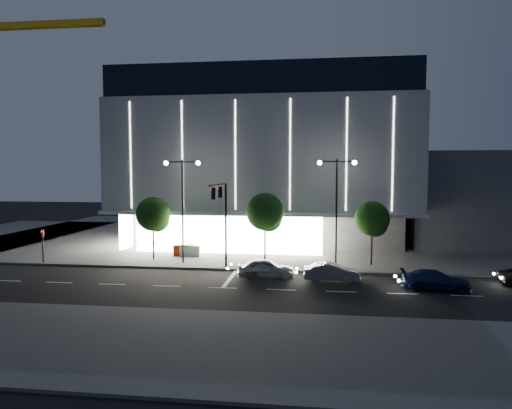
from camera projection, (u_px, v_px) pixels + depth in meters
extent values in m
plane|color=black|center=(200.00, 282.00, 33.05)|extent=(160.00, 160.00, 0.00)
cube|color=#474747|center=(288.00, 236.00, 56.16)|extent=(70.00, 40.00, 0.15)
cube|color=#474747|center=(242.00, 347.00, 20.54)|extent=(70.00, 10.00, 0.15)
cube|color=#4C4C51|center=(271.00, 220.00, 56.27)|extent=(28.00, 21.00, 4.00)
cube|color=#9C9BA0|center=(270.00, 159.00, 53.75)|extent=(30.00, 25.00, 11.00)
cube|color=black|center=(270.00, 98.00, 53.24)|extent=(29.40, 24.50, 3.00)
cube|color=white|center=(227.00, 234.00, 43.49)|extent=(18.00, 0.40, 3.60)
cube|color=white|center=(140.00, 226.00, 50.08)|extent=(0.40, 10.00, 3.60)
cube|color=#9C9BA0|center=(257.00, 214.00, 41.97)|extent=(30.00, 2.00, 0.30)
cube|color=white|center=(257.00, 155.00, 41.36)|extent=(24.00, 0.06, 10.00)
cube|color=#4C4C51|center=(468.00, 197.00, 53.18)|extent=(16.00, 20.00, 10.00)
cylinder|color=black|center=(226.00, 226.00, 37.42)|extent=(0.18, 0.18, 7.00)
cylinder|color=black|center=(218.00, 185.00, 34.29)|extent=(0.14, 5.80, 0.14)
cube|color=black|center=(220.00, 192.00, 35.03)|extent=(0.28, 0.18, 0.85)
cube|color=black|center=(213.00, 194.00, 32.65)|extent=(0.28, 0.18, 0.85)
sphere|color=#FF0C0C|center=(219.00, 188.00, 35.02)|extent=(0.14, 0.14, 0.14)
cylinder|color=black|center=(183.00, 212.00, 39.03)|extent=(0.16, 0.16, 9.00)
cylinder|color=black|center=(174.00, 162.00, 38.81)|extent=(1.40, 0.10, 0.10)
cylinder|color=black|center=(190.00, 162.00, 38.63)|extent=(1.40, 0.10, 0.10)
sphere|color=white|center=(166.00, 163.00, 38.90)|extent=(0.36, 0.36, 0.36)
sphere|color=white|center=(198.00, 163.00, 38.55)|extent=(0.36, 0.36, 0.36)
cylinder|color=black|center=(336.00, 214.00, 37.41)|extent=(0.16, 0.16, 9.00)
cylinder|color=black|center=(328.00, 161.00, 37.18)|extent=(1.40, 0.10, 0.10)
cylinder|color=black|center=(346.00, 161.00, 37.00)|extent=(1.40, 0.10, 0.10)
sphere|color=white|center=(320.00, 163.00, 37.27)|extent=(0.36, 0.36, 0.36)
sphere|color=white|center=(354.00, 163.00, 36.92)|extent=(0.36, 0.36, 0.36)
cylinder|color=black|center=(43.00, 247.00, 39.27)|extent=(0.12, 0.12, 3.00)
cube|color=black|center=(42.00, 233.00, 39.18)|extent=(0.22, 0.16, 0.55)
sphere|color=#FF0C0C|center=(42.00, 231.00, 39.06)|extent=(0.10, 0.10, 0.10)
cube|color=gold|center=(22.00, 26.00, 62.71)|extent=(24.00, 0.90, 0.90)
cylinder|color=black|center=(153.00, 240.00, 40.59)|extent=(0.16, 0.16, 3.78)
sphere|color=black|center=(153.00, 214.00, 40.42)|extent=(3.02, 3.02, 3.02)
sphere|color=black|center=(157.00, 220.00, 40.62)|extent=(2.16, 2.16, 2.16)
sphere|color=black|center=(150.00, 218.00, 40.32)|extent=(1.94, 1.94, 1.94)
cylinder|color=black|center=(265.00, 241.00, 39.33)|extent=(0.16, 0.16, 4.06)
sphere|color=black|center=(265.00, 212.00, 39.14)|extent=(3.25, 3.25, 3.25)
sphere|color=black|center=(269.00, 218.00, 39.35)|extent=(2.32, 2.32, 2.32)
sphere|color=black|center=(262.00, 216.00, 39.05)|extent=(2.09, 2.09, 2.09)
cylinder|color=black|center=(372.00, 245.00, 38.22)|extent=(0.16, 0.16, 3.64)
sphere|color=black|center=(372.00, 219.00, 38.05)|extent=(2.91, 2.91, 2.91)
sphere|color=black|center=(375.00, 225.00, 38.25)|extent=(2.08, 2.08, 2.08)
sphere|color=black|center=(369.00, 222.00, 37.96)|extent=(1.87, 1.87, 1.87)
imported|color=#94979B|center=(266.00, 268.00, 34.27)|extent=(4.48, 2.28, 1.46)
imported|color=#9EA2A5|center=(332.00, 272.00, 33.17)|extent=(4.03, 1.42, 1.33)
imported|color=#14204C|center=(436.00, 280.00, 30.72)|extent=(4.68, 2.17, 1.32)
cube|color=red|center=(179.00, 250.00, 42.42)|extent=(1.12, 0.57, 1.00)
cube|color=silver|center=(185.00, 250.00, 42.35)|extent=(1.10, 0.25, 1.00)
cube|color=#E3580C|center=(188.00, 250.00, 42.74)|extent=(1.11, 0.68, 1.00)
cube|color=silver|center=(194.00, 251.00, 41.99)|extent=(1.13, 0.52, 1.00)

